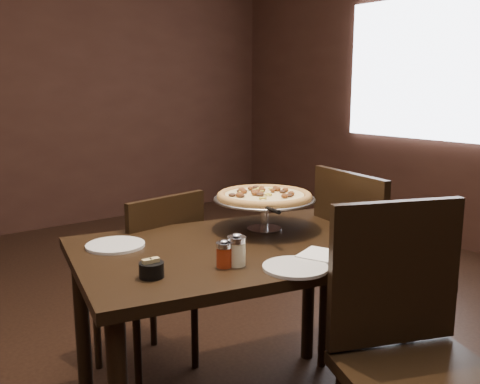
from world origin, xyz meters
TOP-DOWN VIEW (x-y plane):
  - room at (0.06, 0.03)m, footprint 6.04×7.04m
  - dining_table at (0.05, -0.05)m, footprint 1.36×1.06m
  - pizza_stand at (0.28, 0.06)m, footprint 0.43×0.43m
  - parmesan_shaker at (-0.09, -0.23)m, footprint 0.07×0.07m
  - pepper_flake_shaker at (-0.13, -0.22)m, footprint 0.06×0.06m
  - packet_caddy at (-0.38, -0.16)m, footprint 0.08×0.08m
  - napkin_stack at (0.19, -0.36)m, footprint 0.19×0.19m
  - plate_left at (-0.32, 0.22)m, footprint 0.22×0.22m
  - plate_near at (0.04, -0.38)m, footprint 0.22×0.22m
  - serving_spatula at (0.15, -0.14)m, footprint 0.12×0.12m
  - chair_far at (-0.02, 0.50)m, footprint 0.47×0.47m
  - chair_near at (0.23, -0.73)m, footprint 0.61×0.61m
  - chair_side at (0.73, -0.15)m, footprint 0.54×0.54m

SIDE VIEW (x-z plane):
  - chair_far at x=-0.02m, z-range 0.04..0.93m
  - chair_side at x=0.73m, z-range 0.05..1.04m
  - chair_near at x=0.23m, z-range 0.05..1.04m
  - dining_table at x=0.05m, z-range 0.28..1.04m
  - plate_near at x=0.04m, z-range 0.76..0.77m
  - plate_left at x=-0.32m, z-range 0.76..0.77m
  - napkin_stack at x=0.19m, z-range 0.76..0.77m
  - packet_caddy at x=-0.38m, z-range 0.75..0.82m
  - pepper_flake_shaker at x=-0.13m, z-range 0.76..0.85m
  - parmesan_shaker at x=-0.09m, z-range 0.75..0.87m
  - serving_spatula at x=0.15m, z-range 0.89..0.91m
  - pizza_stand at x=0.28m, z-range 0.81..0.99m
  - room at x=0.06m, z-range -0.02..2.82m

